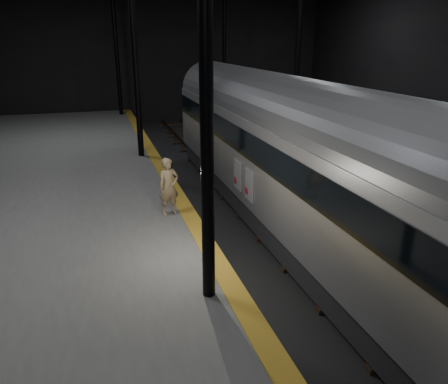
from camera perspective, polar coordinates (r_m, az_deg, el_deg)
name	(u,v)px	position (r m, az deg, el deg)	size (l,w,h in m)	color
ground	(291,237)	(14.39, 8.70, -5.77)	(44.00, 44.00, 0.00)	black
platform_left	(41,254)	(13.06, -22.78, -7.47)	(9.00, 43.80, 1.00)	#51514F
tactile_strip	(192,219)	(12.99, -4.19, -3.59)	(0.50, 43.80, 0.01)	#95651B
track	(291,235)	(14.36, 8.71, -5.53)	(2.40, 43.00, 0.24)	#3F3328
train	(279,146)	(14.53, 7.21, 6.02)	(2.76, 18.39, 4.91)	#929499
woman	(169,187)	(13.16, -7.22, 0.69)	(0.64, 0.42, 1.76)	#98805D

